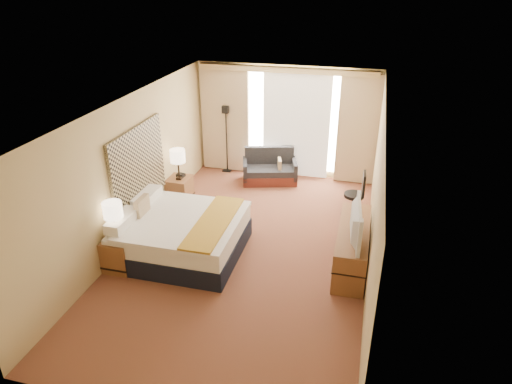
% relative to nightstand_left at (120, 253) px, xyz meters
% --- Properties ---
extents(floor, '(4.20, 7.00, 0.02)m').
position_rel_nightstand_left_xyz_m(floor, '(1.87, 1.05, -0.28)').
color(floor, '#55181A').
rests_on(floor, ground).
extents(ceiling, '(4.20, 7.00, 0.02)m').
position_rel_nightstand_left_xyz_m(ceiling, '(1.87, 1.05, 2.33)').
color(ceiling, white).
rests_on(ceiling, wall_back).
extents(wall_back, '(4.20, 0.02, 2.60)m').
position_rel_nightstand_left_xyz_m(wall_back, '(1.87, 4.55, 1.02)').
color(wall_back, tan).
rests_on(wall_back, ground).
extents(wall_front, '(4.20, 0.02, 2.60)m').
position_rel_nightstand_left_xyz_m(wall_front, '(1.87, -2.45, 1.02)').
color(wall_front, tan).
rests_on(wall_front, ground).
extents(wall_left, '(0.02, 7.00, 2.60)m').
position_rel_nightstand_left_xyz_m(wall_left, '(-0.23, 1.05, 1.02)').
color(wall_left, tan).
rests_on(wall_left, ground).
extents(wall_right, '(0.02, 7.00, 2.60)m').
position_rel_nightstand_left_xyz_m(wall_right, '(3.97, 1.05, 1.02)').
color(wall_right, tan).
rests_on(wall_right, ground).
extents(headboard, '(0.06, 1.85, 1.50)m').
position_rel_nightstand_left_xyz_m(headboard, '(-0.19, 1.25, 1.01)').
color(headboard, black).
rests_on(headboard, wall_left).
extents(nightstand_left, '(0.45, 0.52, 0.55)m').
position_rel_nightstand_left_xyz_m(nightstand_left, '(0.00, 0.00, 0.00)').
color(nightstand_left, brown).
rests_on(nightstand_left, floor).
extents(nightstand_right, '(0.45, 0.52, 0.55)m').
position_rel_nightstand_left_xyz_m(nightstand_right, '(0.00, 2.50, 0.00)').
color(nightstand_right, brown).
rests_on(nightstand_right, floor).
extents(media_dresser, '(0.50, 1.80, 0.70)m').
position_rel_nightstand_left_xyz_m(media_dresser, '(3.70, 1.05, 0.07)').
color(media_dresser, brown).
rests_on(media_dresser, floor).
extents(window, '(2.30, 0.02, 2.30)m').
position_rel_nightstand_left_xyz_m(window, '(2.12, 4.52, 1.04)').
color(window, white).
rests_on(window, wall_back).
extents(curtains, '(4.12, 0.19, 2.56)m').
position_rel_nightstand_left_xyz_m(curtains, '(1.87, 4.44, 1.13)').
color(curtains, '#C9AF8D').
rests_on(curtains, floor).
extents(bed, '(2.02, 1.85, 0.98)m').
position_rel_nightstand_left_xyz_m(bed, '(0.81, 0.67, 0.08)').
color(bed, black).
rests_on(bed, floor).
extents(loveseat, '(1.37, 0.98, 0.77)m').
position_rel_nightstand_left_xyz_m(loveseat, '(1.62, 4.01, -0.02)').
color(loveseat, '#5D241A').
rests_on(loveseat, floor).
extents(floor_lamp, '(0.21, 0.21, 1.64)m').
position_rel_nightstand_left_xyz_m(floor_lamp, '(0.46, 4.35, 0.88)').
color(floor_lamp, black).
rests_on(floor_lamp, floor).
extents(desk_chair, '(0.45, 0.45, 0.94)m').
position_rel_nightstand_left_xyz_m(desk_chair, '(3.66, 2.81, 0.14)').
color(desk_chair, black).
rests_on(desk_chair, floor).
extents(lamp_left, '(0.31, 0.31, 0.65)m').
position_rel_nightstand_left_xyz_m(lamp_left, '(-0.03, 0.03, 0.78)').
color(lamp_left, black).
rests_on(lamp_left, nightstand_left).
extents(lamp_right, '(0.31, 0.31, 0.65)m').
position_rel_nightstand_left_xyz_m(lamp_right, '(0.03, 2.45, 0.78)').
color(lamp_right, black).
rests_on(lamp_right, nightstand_right).
extents(tissue_box, '(0.16, 0.16, 0.11)m').
position_rel_nightstand_left_xyz_m(tissue_box, '(0.09, -0.09, 0.33)').
color(tissue_box, '#94BAE6').
rests_on(tissue_box, nightstand_left).
extents(telephone, '(0.18, 0.15, 0.06)m').
position_rel_nightstand_left_xyz_m(telephone, '(0.01, 2.58, 0.31)').
color(telephone, black).
rests_on(telephone, nightstand_right).
extents(television, '(0.23, 1.05, 0.60)m').
position_rel_nightstand_left_xyz_m(television, '(3.65, 0.70, 0.73)').
color(television, black).
rests_on(television, media_dresser).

